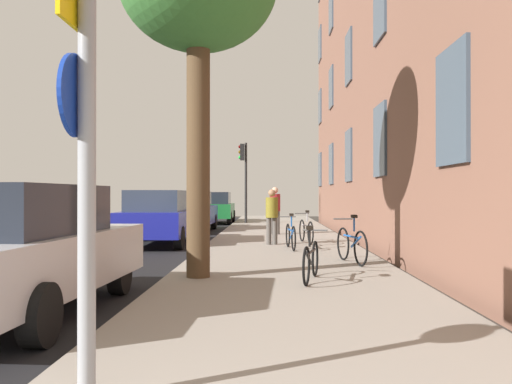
{
  "coord_description": "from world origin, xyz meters",
  "views": [
    {
      "loc": [
        0.77,
        -0.74,
        1.51
      ],
      "look_at": [
        0.51,
        9.85,
        1.56
      ],
      "focal_mm": 37.2,
      "sensor_mm": 36.0,
      "label": 1
    }
  ],
  "objects_px": {
    "traffic_light": "(244,168)",
    "car_1": "(159,217)",
    "bicycle_0": "(311,259)",
    "car_0": "(18,249)",
    "car_3": "(215,207)",
    "bicycle_1": "(352,244)",
    "pedestrian_0": "(272,213)",
    "sign_post": "(84,111)",
    "bicycle_2": "(291,235)",
    "pedestrian_1": "(275,207)",
    "bicycle_3": "(306,230)",
    "car_2": "(189,211)"
  },
  "relations": [
    {
      "from": "bicycle_3",
      "to": "pedestrian_0",
      "type": "height_order",
      "value": "pedestrian_0"
    },
    {
      "from": "bicycle_0",
      "to": "car_0",
      "type": "bearing_deg",
      "value": -151.23
    },
    {
      "from": "pedestrian_1",
      "to": "bicycle_3",
      "type": "bearing_deg",
      "value": -75.64
    },
    {
      "from": "traffic_light",
      "to": "car_1",
      "type": "height_order",
      "value": "traffic_light"
    },
    {
      "from": "car_3",
      "to": "car_0",
      "type": "bearing_deg",
      "value": -90.78
    },
    {
      "from": "sign_post",
      "to": "car_1",
      "type": "height_order",
      "value": "sign_post"
    },
    {
      "from": "bicycle_2",
      "to": "car_2",
      "type": "bearing_deg",
      "value": 115.91
    },
    {
      "from": "car_0",
      "to": "car_1",
      "type": "relative_size",
      "value": 1.06
    },
    {
      "from": "bicycle_0",
      "to": "bicycle_1",
      "type": "xyz_separation_m",
      "value": [
        1.0,
        2.23,
        0.04
      ]
    },
    {
      "from": "bicycle_3",
      "to": "car_3",
      "type": "relative_size",
      "value": 0.43
    },
    {
      "from": "bicycle_2",
      "to": "bicycle_3",
      "type": "relative_size",
      "value": 0.96
    },
    {
      "from": "traffic_light",
      "to": "car_2",
      "type": "relative_size",
      "value": 0.88
    },
    {
      "from": "bicycle_0",
      "to": "car_2",
      "type": "relative_size",
      "value": 0.35
    },
    {
      "from": "sign_post",
      "to": "bicycle_2",
      "type": "relative_size",
      "value": 2.11
    },
    {
      "from": "bicycle_1",
      "to": "bicycle_2",
      "type": "xyz_separation_m",
      "value": [
        -1.12,
        2.74,
        -0.03
      ]
    },
    {
      "from": "bicycle_3",
      "to": "pedestrian_0",
      "type": "distance_m",
      "value": 1.2
    },
    {
      "from": "traffic_light",
      "to": "bicycle_2",
      "type": "xyz_separation_m",
      "value": [
        1.78,
        -12.28,
        -2.31
      ]
    },
    {
      "from": "pedestrian_1",
      "to": "car_0",
      "type": "height_order",
      "value": "pedestrian_1"
    },
    {
      "from": "bicycle_2",
      "to": "pedestrian_0",
      "type": "bearing_deg",
      "value": 111.16
    },
    {
      "from": "bicycle_0",
      "to": "pedestrian_0",
      "type": "bearing_deg",
      "value": 95.49
    },
    {
      "from": "traffic_light",
      "to": "bicycle_0",
      "type": "distance_m",
      "value": 17.51
    },
    {
      "from": "bicycle_1",
      "to": "car_0",
      "type": "height_order",
      "value": "car_0"
    },
    {
      "from": "pedestrian_0",
      "to": "car_3",
      "type": "xyz_separation_m",
      "value": [
        -2.88,
        12.61,
        -0.15
      ]
    },
    {
      "from": "bicycle_0",
      "to": "bicycle_3",
      "type": "height_order",
      "value": "bicycle_3"
    },
    {
      "from": "sign_post",
      "to": "car_2",
      "type": "relative_size",
      "value": 0.78
    },
    {
      "from": "sign_post",
      "to": "bicycle_1",
      "type": "xyz_separation_m",
      "value": [
        2.91,
        7.23,
        -1.56
      ]
    },
    {
      "from": "car_0",
      "to": "car_2",
      "type": "bearing_deg",
      "value": 90.61
    },
    {
      "from": "bicycle_2",
      "to": "pedestrian_1",
      "type": "height_order",
      "value": "pedestrian_1"
    },
    {
      "from": "sign_post",
      "to": "car_3",
      "type": "bearing_deg",
      "value": 93.75
    },
    {
      "from": "bicycle_0",
      "to": "car_1",
      "type": "height_order",
      "value": "car_1"
    },
    {
      "from": "bicycle_2",
      "to": "traffic_light",
      "type": "bearing_deg",
      "value": 98.25
    },
    {
      "from": "pedestrian_0",
      "to": "car_2",
      "type": "bearing_deg",
      "value": 116.75
    },
    {
      "from": "bicycle_2",
      "to": "car_2",
      "type": "distance_m",
      "value": 8.7
    },
    {
      "from": "pedestrian_0",
      "to": "car_3",
      "type": "distance_m",
      "value": 12.94
    },
    {
      "from": "pedestrian_1",
      "to": "car_3",
      "type": "height_order",
      "value": "pedestrian_1"
    },
    {
      "from": "traffic_light",
      "to": "car_1",
      "type": "bearing_deg",
      "value": -101.29
    },
    {
      "from": "car_2",
      "to": "car_3",
      "type": "height_order",
      "value": "same"
    },
    {
      "from": "bicycle_3",
      "to": "pedestrian_1",
      "type": "xyz_separation_m",
      "value": [
        -0.85,
        3.34,
        0.58
      ]
    },
    {
      "from": "pedestrian_1",
      "to": "car_1",
      "type": "xyz_separation_m",
      "value": [
        -3.47,
        -2.92,
        -0.22
      ]
    },
    {
      "from": "sign_post",
      "to": "bicycle_1",
      "type": "relative_size",
      "value": 2.1
    },
    {
      "from": "bicycle_2",
      "to": "car_2",
      "type": "relative_size",
      "value": 0.37
    },
    {
      "from": "car_0",
      "to": "car_3",
      "type": "relative_size",
      "value": 1.1
    },
    {
      "from": "sign_post",
      "to": "bicycle_0",
      "type": "distance_m",
      "value": 5.59
    },
    {
      "from": "traffic_light",
      "to": "car_3",
      "type": "bearing_deg",
      "value": 135.34
    },
    {
      "from": "bicycle_1",
      "to": "bicycle_0",
      "type": "bearing_deg",
      "value": -114.06
    },
    {
      "from": "bicycle_3",
      "to": "car_0",
      "type": "distance_m",
      "value": 9.66
    },
    {
      "from": "sign_post",
      "to": "bicycle_3",
      "type": "distance_m",
      "value": 11.98
    },
    {
      "from": "bicycle_1",
      "to": "pedestrian_0",
      "type": "height_order",
      "value": "pedestrian_0"
    },
    {
      "from": "car_2",
      "to": "bicycle_3",
      "type": "bearing_deg",
      "value": -54.93
    },
    {
      "from": "bicycle_1",
      "to": "bicycle_2",
      "type": "distance_m",
      "value": 2.96
    }
  ]
}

